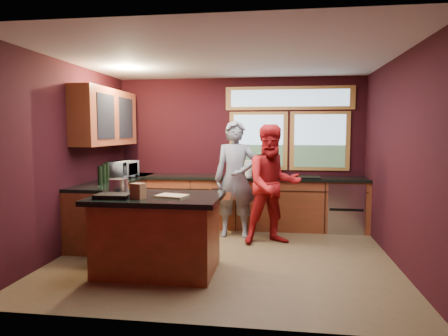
% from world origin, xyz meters
% --- Properties ---
extents(floor, '(4.50, 4.50, 0.00)m').
position_xyz_m(floor, '(0.00, 0.00, 0.00)').
color(floor, brown).
rests_on(floor, ground).
extents(room_shell, '(4.52, 4.02, 2.71)m').
position_xyz_m(room_shell, '(-0.60, 0.32, 1.80)').
color(room_shell, black).
rests_on(room_shell, ground).
extents(back_counter, '(4.50, 0.64, 0.93)m').
position_xyz_m(back_counter, '(0.20, 1.70, 0.46)').
color(back_counter, '#582E14').
rests_on(back_counter, floor).
extents(left_counter, '(0.64, 2.30, 0.93)m').
position_xyz_m(left_counter, '(-1.95, 0.85, 0.47)').
color(left_counter, '#582E14').
rests_on(left_counter, floor).
extents(island, '(1.55, 1.05, 0.95)m').
position_xyz_m(island, '(-0.73, -0.72, 0.48)').
color(island, '#582E14').
rests_on(island, floor).
extents(person_grey, '(0.70, 0.46, 1.90)m').
position_xyz_m(person_grey, '(0.03, 1.08, 0.95)').
color(person_grey, slate).
rests_on(person_grey, floor).
extents(person_red, '(1.06, 0.94, 1.83)m').
position_xyz_m(person_red, '(0.64, 0.73, 0.92)').
color(person_red, '#A01214').
rests_on(person_red, floor).
extents(microwave, '(0.42, 0.57, 0.29)m').
position_xyz_m(microwave, '(-1.92, 1.14, 1.07)').
color(microwave, '#999999').
rests_on(microwave, left_counter).
extents(potted_plant, '(0.35, 0.31, 0.39)m').
position_xyz_m(potted_plant, '(0.57, 1.75, 1.13)').
color(potted_plant, '#999999').
rests_on(potted_plant, back_counter).
extents(paper_towel, '(0.12, 0.12, 0.28)m').
position_xyz_m(paper_towel, '(0.19, 1.70, 1.07)').
color(paper_towel, white).
rests_on(paper_towel, back_counter).
extents(cutting_board, '(0.40, 0.33, 0.02)m').
position_xyz_m(cutting_board, '(-0.53, -0.77, 0.95)').
color(cutting_board, tan).
rests_on(cutting_board, island).
extents(stock_pot, '(0.24, 0.24, 0.18)m').
position_xyz_m(stock_pot, '(-1.28, -0.57, 1.03)').
color(stock_pot, '#ABABAF').
rests_on(stock_pot, island).
extents(paper_bag, '(0.18, 0.16, 0.18)m').
position_xyz_m(paper_bag, '(-0.88, -0.97, 1.03)').
color(paper_bag, brown).
rests_on(paper_bag, island).
extents(black_tray, '(0.41, 0.30, 0.05)m').
position_xyz_m(black_tray, '(-1.18, -0.97, 0.97)').
color(black_tray, black).
rests_on(black_tray, island).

